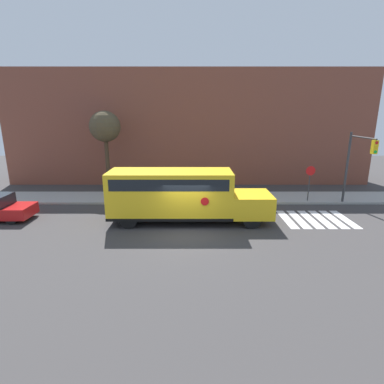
{
  "coord_description": "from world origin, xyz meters",
  "views": [
    {
      "loc": [
        0.31,
        -15.03,
        6.18
      ],
      "look_at": [
        0.23,
        2.12,
        1.67
      ],
      "focal_mm": 28.0,
      "sensor_mm": 36.0,
      "label": 1
    }
  ],
  "objects_px": {
    "school_bus": "(181,193)",
    "tree_near_sidewalk": "(107,128)",
    "traffic_light": "(358,159)",
    "stop_sign": "(311,179)"
  },
  "relations": [
    {
      "from": "school_bus",
      "to": "tree_near_sidewalk",
      "type": "height_order",
      "value": "tree_near_sidewalk"
    },
    {
      "from": "school_bus",
      "to": "traffic_light",
      "type": "bearing_deg",
      "value": 13.03
    },
    {
      "from": "traffic_light",
      "to": "stop_sign",
      "type": "bearing_deg",
      "value": 153.0
    },
    {
      "from": "stop_sign",
      "to": "traffic_light",
      "type": "xyz_separation_m",
      "value": [
        2.38,
        -1.21,
        1.58
      ]
    },
    {
      "from": "traffic_light",
      "to": "tree_near_sidewalk",
      "type": "relative_size",
      "value": 0.78
    },
    {
      "from": "school_bus",
      "to": "tree_near_sidewalk",
      "type": "relative_size",
      "value": 1.45
    },
    {
      "from": "tree_near_sidewalk",
      "to": "stop_sign",
      "type": "bearing_deg",
      "value": -11.69
    },
    {
      "from": "school_bus",
      "to": "stop_sign",
      "type": "bearing_deg",
      "value": 23.2
    },
    {
      "from": "stop_sign",
      "to": "tree_near_sidewalk",
      "type": "distance_m",
      "value": 15.66
    },
    {
      "from": "traffic_light",
      "to": "tree_near_sidewalk",
      "type": "bearing_deg",
      "value": 166.05
    }
  ]
}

